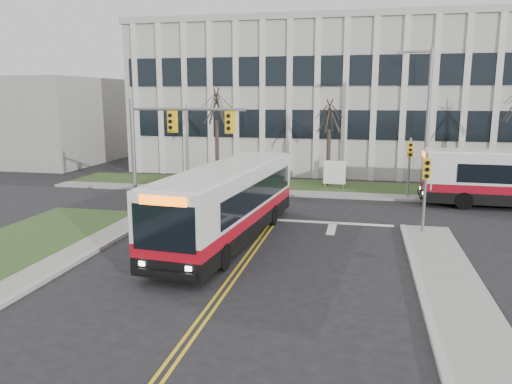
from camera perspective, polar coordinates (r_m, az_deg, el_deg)
The scene contains 14 objects.
ground at distance 18.33m, azimuth -2.34°, elevation -9.36°, with size 120.00×120.00×0.00m, color black.
sidewalk_east at distance 13.60m, azimuth 25.32°, elevation -17.73°, with size 2.00×26.00×0.14m, color #9E9B93.
sidewalk_cross at distance 32.46m, azimuth 13.08°, elevation -0.51°, with size 44.00×1.60×0.14m, color #9E9B93.
building_lawn at distance 35.21m, azimuth 13.02°, elevation 0.36°, with size 44.00×5.00×0.12m, color #344D21.
office_building at distance 46.64m, azimuth 13.17°, elevation 10.23°, with size 40.00×16.00×12.00m, color #B4B0A6.
building_annex at distance 52.38m, azimuth -23.47°, elevation 7.48°, with size 12.00×12.00×8.00m, color #9E9B93.
mast_arm_signal at distance 25.88m, azimuth -10.58°, elevation 6.11°, with size 6.11×0.38×6.20m.
signal_pole_near at distance 24.02m, azimuth 18.83°, elevation 1.12°, with size 0.34×0.39×3.80m.
signal_pole_far at distance 32.40m, azimuth 17.16°, elevation 3.63°, with size 0.34×0.39×3.80m.
streetlight at distance 33.07m, azimuth 18.76°, elevation 8.36°, with size 2.15×0.25×9.20m.
directory_sign at distance 34.58m, azimuth 8.97°, elevation 2.19°, with size 1.50×0.12×2.00m.
tree_left at distance 36.16m, azimuth -4.53°, elevation 9.58°, with size 1.80×1.80×7.70m.
tree_mid at distance 34.95m, azimuth 8.39°, elevation 8.42°, with size 1.80×1.80×6.82m.
bus_main at distance 22.19m, azimuth -3.16°, elevation -1.40°, with size 2.64×12.18×3.25m, color silver, non-canonical shape.
Camera 1 is at (4.34, -16.64, 6.37)m, focal length 35.00 mm.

